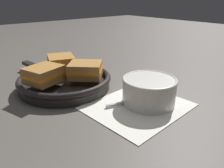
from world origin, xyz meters
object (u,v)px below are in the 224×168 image
Objects in this scene: skillet at (65,81)px; sandwich_near_right at (61,62)px; spoon at (147,99)px; sandwich_far_left at (44,74)px; soup_bowl at (149,89)px; sandwich_near_left at (86,70)px.

skillet is 3.38× the size of sandwich_near_right.
sandwich_far_left is (-0.19, 0.23, 0.06)m from spoon.
sandwich_far_left reaches higher than soup_bowl.
sandwich_near_right is at bearing 98.23° from sandwich_near_left.
spoon is (0.00, 0.01, -0.03)m from soup_bowl.
skillet is at bearing 9.97° from sandwich_far_left.
sandwich_near_left is 1.09× the size of sandwich_far_left.
sandwich_far_left reaches higher than spoon.
sandwich_near_right is (-0.09, 0.31, 0.02)m from soup_bowl.
sandwich_far_left reaches higher than skillet.
spoon is 1.33× the size of sandwich_near_left.
sandwich_near_right is (-0.10, 0.30, 0.06)m from spoon.
sandwich_far_left is (-0.11, 0.05, 0.00)m from sandwich_near_left.
sandwich_near_left is 0.12m from sandwich_far_left.
sandwich_near_right is at bearing 38.23° from sandwich_far_left.
sandwich_near_left is (-0.08, 0.19, 0.02)m from soup_bowl.
spoon is 0.32m from sandwich_near_right.
skillet is at bearing 115.68° from soup_bowl.
skillet is at bearing 127.33° from sandwich_near_left.
soup_bowl is 0.21m from sandwich_near_left.
spoon is at bearing -49.64° from sandwich_far_left.
soup_bowl is at bearing -73.37° from sandwich_near_right.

